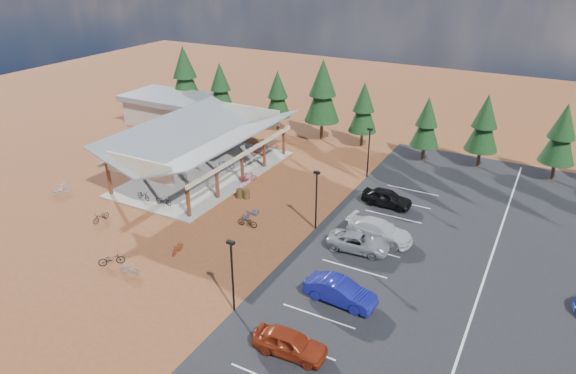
{
  "coord_description": "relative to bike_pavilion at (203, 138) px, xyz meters",
  "views": [
    {
      "loc": [
        20.61,
        -31.58,
        21.05
      ],
      "look_at": [
        1.12,
        4.39,
        1.95
      ],
      "focal_mm": 32.0,
      "sensor_mm": 36.0,
      "label": 1
    }
  ],
  "objects": [
    {
      "name": "car_3",
      "position": [
        20.21,
        -4.13,
        -3.02
      ],
      "size": [
        5.46,
        2.6,
        1.54
      ],
      "primitive_type": "imported",
      "rotation": [
        0.0,
        0.0,
        1.49
      ],
      "color": "silver",
      "rests_on": "asphalt_lot"
    },
    {
      "name": "pine_7",
      "position": [
        31.47,
        15.21,
        0.97
      ],
      "size": [
        3.37,
        3.37,
        7.86
      ],
      "color": "#382314",
      "rests_on": "ground"
    },
    {
      "name": "bike_13",
      "position": [
        6.25,
        -17.17,
        -3.37
      ],
      "size": [
        1.58,
        0.82,
        0.91
      ],
      "primitive_type": "imported",
      "rotation": [
        0.0,
        0.0,
        4.99
      ],
      "color": "gray",
      "rests_on": "ground"
    },
    {
      "name": "bike_pavilion",
      "position": [
        0.0,
        0.0,
        0.0
      ],
      "size": [
        11.65,
        19.4,
        4.97
      ],
      "color": "#563418",
      "rests_on": "concrete_pad"
    },
    {
      "name": "pine_6",
      "position": [
        24.36,
        15.15,
        0.97
      ],
      "size": [
        3.37,
        3.37,
        7.85
      ],
      "color": "#382314",
      "rests_on": "ground"
    },
    {
      "name": "pine_0",
      "position": [
        -14.08,
        14.93,
        2.01
      ],
      "size": [
        4.1,
        4.1,
        9.55
      ],
      "color": "#382314",
      "rests_on": "ground"
    },
    {
      "name": "trash_bin_1",
      "position": [
        6.31,
        -3.14,
        -3.37
      ],
      "size": [
        0.6,
        0.6,
        0.9
      ],
      "primitive_type": "cylinder",
      "color": "#463419",
      "rests_on": "ground"
    },
    {
      "name": "bike_4",
      "position": [
        1.19,
        -7.74,
        -3.29
      ],
      "size": [
        1.7,
        0.73,
        0.87
      ],
      "primitive_type": "imported",
      "rotation": [
        0.0,
        0.0,
        1.66
      ],
      "color": "black",
      "rests_on": "concrete_pad"
    },
    {
      "name": "lamp_post_1",
      "position": [
        15.0,
        -5.0,
        -0.85
      ],
      "size": [
        0.5,
        0.25,
        5.14
      ],
      "color": "black",
      "rests_on": "ground"
    },
    {
      "name": "bike_8",
      "position": [
        -1.51,
        -12.53,
        -3.38
      ],
      "size": [
        0.59,
        1.69,
        0.89
      ],
      "primitive_type": "imported",
      "rotation": [
        0.0,
        0.0,
        -0.0
      ],
      "color": "black",
      "rests_on": "ground"
    },
    {
      "name": "bike_5",
      "position": [
        2.62,
        -2.72,
        -3.27
      ],
      "size": [
        1.54,
        0.66,
        0.9
      ],
      "primitive_type": "imported",
      "rotation": [
        0.0,
        0.0,
        1.41
      ],
      "color": "#989AA1",
      "rests_on": "concrete_pad"
    },
    {
      "name": "bike_0",
      "position": [
        -1.14,
        -7.8,
        -3.29
      ],
      "size": [
        1.73,
        0.85,
        0.87
      ],
      "primitive_type": "imported",
      "rotation": [
        0.0,
        0.0,
        1.4
      ],
      "color": "black",
      "rests_on": "concrete_pad"
    },
    {
      "name": "bike_2",
      "position": [
        -2.52,
        1.1,
        -3.28
      ],
      "size": [
        1.8,
        1.13,
        0.89
      ],
      "primitive_type": "imported",
      "rotation": [
        0.0,
        0.0,
        1.23
      ],
      "color": "navy",
      "rests_on": "concrete_pad"
    },
    {
      "name": "pine_3",
      "position": [
        6.14,
        15.05,
        2.09
      ],
      "size": [
        4.16,
        4.16,
        9.68
      ],
      "color": "#382314",
      "rests_on": "ground"
    },
    {
      "name": "bike_12",
      "position": [
        4.22,
        -16.91,
        -3.33
      ],
      "size": [
        1.78,
        1.81,
        0.99
      ],
      "primitive_type": "imported",
      "rotation": [
        0.0,
        0.0,
        2.37
      ],
      "color": "black",
      "rests_on": "ground"
    },
    {
      "name": "concrete_pad",
      "position": [
        0.0,
        0.0,
        -3.77
      ],
      "size": [
        10.6,
        18.6,
        0.1
      ],
      "primitive_type": "cube",
      "color": "gray",
      "rests_on": "ground"
    },
    {
      "name": "bike_16",
      "position": [
        9.88,
        -7.4,
        -3.35
      ],
      "size": [
        1.83,
        0.75,
        0.94
      ],
      "primitive_type": "imported",
      "rotation": [
        0.0,
        0.0,
        4.79
      ],
      "color": "black",
      "rests_on": "ground"
    },
    {
      "name": "bike_1",
      "position": [
        -1.28,
        -2.19,
        -3.23
      ],
      "size": [
        1.7,
        0.74,
        0.99
      ],
      "primitive_type": "imported",
      "rotation": [
        0.0,
        0.0,
        1.4
      ],
      "color": "gray",
      "rests_on": "concrete_pad"
    },
    {
      "name": "pine_2",
      "position": [
        -0.2,
        15.59,
        0.8
      ],
      "size": [
        3.25,
        3.25,
        7.58
      ],
      "color": "#382314",
      "rests_on": "ground"
    },
    {
      "name": "trash_bin_0",
      "position": [
        6.98,
        -2.97,
        -3.37
      ],
      "size": [
        0.6,
        0.6,
        0.9
      ],
      "primitive_type": "cylinder",
      "color": "#463419",
      "rests_on": "ground"
    },
    {
      "name": "outbuilding",
      "position": [
        -14.0,
        11.0,
        -1.8
      ],
      "size": [
        11.0,
        7.0,
        3.9
      ],
      "color": "#ADA593",
      "rests_on": "ground"
    },
    {
      "name": "car_4",
      "position": [
        18.8,
        1.79,
        -3.02
      ],
      "size": [
        4.52,
        1.95,
        1.52
      ],
      "primitive_type": "imported",
      "rotation": [
        0.0,
        0.0,
        1.54
      ],
      "color": "black",
      "rests_on": "asphalt_lot"
    },
    {
      "name": "bike_9",
      "position": [
        -9.02,
        -10.4,
        -3.29
      ],
      "size": [
        1.21,
        1.83,
        1.07
      ],
      "primitive_type": "imported",
      "rotation": [
        0.0,
        0.0,
        2.71
      ],
      "color": "#94969D",
      "rests_on": "ground"
    },
    {
      "name": "bike_14",
      "position": [
        9.38,
        -5.96,
        -3.36
      ],
      "size": [
        1.06,
        1.88,
        0.94
      ],
      "primitive_type": "imported",
      "rotation": [
        0.0,
        0.0,
        -0.26
      ],
      "color": "navy",
      "rests_on": "ground"
    },
    {
      "name": "bike_6",
      "position": [
        1.25,
        2.01,
        -3.26
      ],
      "size": [
        1.84,
        0.82,
        0.94
      ],
      "primitive_type": "imported",
      "rotation": [
        0.0,
        0.0,
        1.69
      ],
      "color": "navy",
      "rests_on": "concrete_pad"
    },
    {
      "name": "pine_1",
      "position": [
        -8.03,
        14.49,
        1.05
      ],
      "size": [
        3.42,
        3.42,
        7.98
      ],
      "color": "#382314",
      "rests_on": "ground"
    },
    {
      "name": "bike_7",
      "position": [
        2.48,
        6.54,
        -3.18
      ],
      "size": [
        1.87,
        1.08,
        1.09
      ],
      "primitive_type": "imported",
      "rotation": [
        0.0,
        0.0,
        1.91
      ],
      "color": "maroon",
      "rests_on": "concrete_pad"
    },
    {
      "name": "pine_5",
      "position": [
        18.74,
        14.11,
        0.51
      ],
      "size": [
        3.05,
        3.05,
        7.1
      ],
      "color": "#382314",
      "rests_on": "ground"
    },
    {
      "name": "car_2",
      "position": [
        19.33,
        -6.46,
        -3.12
      ],
      "size": [
        4.95,
        2.65,
        1.32
      ],
      "primitive_type": "imported",
      "rotation": [
        0.0,
        0.0,
        1.67
      ],
      "color": "gray",
      "rests_on": "asphalt_lot"
    },
    {
      "name": "bike_11",
      "position": [
        7.43,
        -13.37,
        -3.38
      ],
      "size": [
        0.57,
        1.53,
        0.9
      ],
      "primitive_type": "imported",
      "rotation": [
        0.0,
        0.0,
        0.1
      ],
      "color": "#9E2F14",
      "rests_on": "ground"
    },
    {
      "name": "pine_4",
      "position": [
        11.25,
        15.15,
        0.8
      ],
      "size": [
        3.25,
        3.25,
        7.58
      ],
      "color": "#382314",
      "rests_on": "ground"
    },
    {
      "name": "lamp_post_2",
      "position": [
        15.0,
        7.0,
        -0.85
      ],
      "size": [
        0.5,
        0.25,
        5.14
      ],
      "color": "black",
      "rests_on": "ground"
    },
    {
      "name": "bike_3",
      "position": [
        -3.12,
        4.92,
        -3.25
      ],
      "size": [
        1.58,
        0.49,
        0.94
      ],
      "primitive_type": "imported",
      "rotation": [
        0.0,
        0.0,
        1.6
      ],
      "color": "maroon",
      "rests_on": "concrete_pad"
    },
    {
      "name": "lamp_post_0",
      "position": [
        15.0,
        -17.0,
        -0.85
      ],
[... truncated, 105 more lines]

